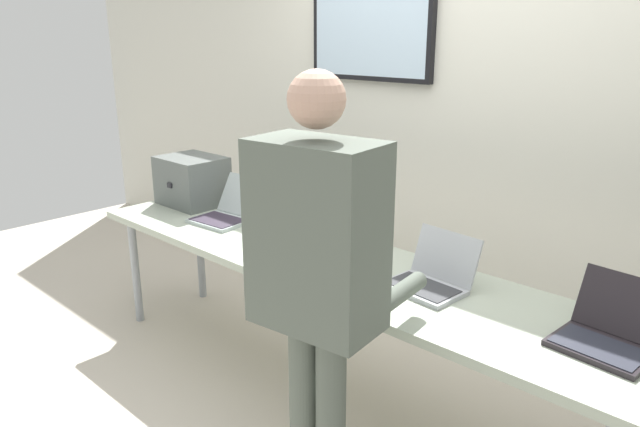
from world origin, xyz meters
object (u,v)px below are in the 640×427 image
laptop_station_3 (609,332)px  laptop_station_1 (319,237)px  laptop_station_0 (228,211)px  laptop_station_2 (432,276)px  person (318,268)px  equipment_box (192,181)px  workbench (327,267)px

laptop_station_3 → laptop_station_1: bearing=179.0°
laptop_station_0 → laptop_station_2: (1.40, -0.00, -0.00)m
laptop_station_0 → laptop_station_2: laptop_station_0 is taller
laptop_station_1 → person: (0.66, -0.70, 0.22)m
equipment_box → laptop_station_3: (2.56, -0.06, -0.10)m
laptop_station_0 → equipment_box: bearing=172.0°
laptop_station_2 → person: size_ratio=0.20×
laptop_station_0 → workbench: bearing=-4.0°
laptop_station_0 → laptop_station_2: size_ratio=1.17×
laptop_station_2 → laptop_station_3: bearing=-0.2°
laptop_station_0 → laptop_station_1: (0.71, 0.02, 0.00)m
laptop_station_3 → person: 1.04m
workbench → laptop_station_2: laptop_station_2 is taller
equipment_box → laptop_station_3: size_ratio=1.18×
laptop_station_2 → laptop_station_3: 0.72m
laptop_station_3 → equipment_box: bearing=178.6°
equipment_box → laptop_station_1: (1.14, -0.04, -0.09)m
workbench → equipment_box: (-1.27, 0.12, 0.20)m
workbench → laptop_station_0: bearing=176.0°
workbench → equipment_box: bearing=174.7°
laptop_station_3 → person: person is taller
laptop_station_2 → person: 0.72m
laptop_station_2 → person: (-0.04, -0.68, 0.23)m
laptop_station_1 → person: person is taller
laptop_station_1 → person: size_ratio=0.22×
laptop_station_3 → laptop_station_0: bearing=179.9°
laptop_station_1 → workbench: bearing=-32.0°
laptop_station_2 → laptop_station_3: laptop_station_3 is taller
laptop_station_1 → laptop_station_3: size_ratio=1.07×
laptop_station_2 → workbench: bearing=-174.2°
laptop_station_1 → laptop_station_2: bearing=-1.9°
laptop_station_3 → laptop_station_2: bearing=179.8°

